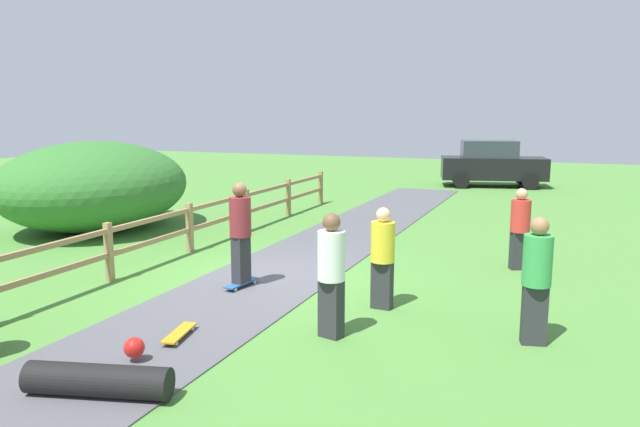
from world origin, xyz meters
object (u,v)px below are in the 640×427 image
at_px(skater_riding, 240,229).
at_px(parked_car_black, 492,164).
at_px(skateboard_loose, 179,333).
at_px(bystander_red, 520,225).
at_px(bystander_yellow, 383,254).
at_px(bush_large, 94,186).
at_px(bystander_green, 537,275).
at_px(skater_fallen, 101,378).
at_px(bystander_white, 331,270).

bearing_deg(skater_riding, parked_car_black, 82.01).
xyz_separation_m(skateboard_loose, bystander_red, (4.03, 5.67, 0.80)).
bearing_deg(bystander_yellow, bush_large, 158.98).
bearing_deg(bystander_yellow, bystander_green, -16.22).
xyz_separation_m(skater_fallen, bystander_red, (3.84, 7.38, 0.69)).
xyz_separation_m(skateboard_loose, bystander_yellow, (2.20, 2.34, 0.80)).
relative_size(bush_large, skater_fallen, 3.23).
relative_size(bystander_red, bystander_white, 0.93).
bearing_deg(skater_fallen, bystander_red, 62.49).
bearing_deg(skater_riding, skater_fallen, -81.79).
height_order(bystander_yellow, bystander_white, bystander_white).
bearing_deg(skateboard_loose, bystander_red, 54.63).
bearing_deg(bystander_yellow, bystander_red, 61.32).
height_order(skater_riding, skater_fallen, skater_riding).
relative_size(skater_riding, bystander_white, 1.07).
bearing_deg(bystander_red, bystander_green, -83.03).
bearing_deg(skateboard_loose, skater_fallen, -83.91).
height_order(skater_riding, bystander_yellow, skater_riding).
bearing_deg(skateboard_loose, bystander_yellow, 46.70).
bearing_deg(skater_fallen, bystander_white, 56.24).
bearing_deg(skater_fallen, bush_large, 132.69).
height_order(bystander_red, bystander_green, bystander_green).
relative_size(bush_large, parked_car_black, 1.20).
xyz_separation_m(skater_fallen, parked_car_black, (1.76, 21.01, 0.76)).
height_order(bystander_red, bystander_white, bystander_white).
xyz_separation_m(bush_large, parked_car_black, (8.65, 13.54, -0.21)).
relative_size(skateboard_loose, bystander_green, 0.47).
distance_m(skateboard_loose, parked_car_black, 19.42).
bearing_deg(bush_large, skater_fallen, -47.31).
bearing_deg(bystander_green, parked_car_black, 98.31).
xyz_separation_m(bush_large, bystander_green, (11.22, -4.10, -0.21)).
height_order(bush_large, bystander_red, bush_large).
bearing_deg(skateboard_loose, bush_large, 139.34).
relative_size(bystander_yellow, bystander_white, 0.93).
bearing_deg(bush_large, skateboard_loose, -40.66).
distance_m(skater_riding, parked_car_black, 17.00).
height_order(skateboard_loose, bystander_green, bystander_green).
xyz_separation_m(bush_large, bystander_yellow, (8.91, -3.42, -0.28)).
bearing_deg(skater_riding, bystander_red, 35.76).
distance_m(skater_riding, skater_fallen, 4.31).
relative_size(bush_large, bystander_red, 3.31).
relative_size(bystander_red, parked_car_black, 0.36).
distance_m(skater_riding, skateboard_loose, 2.69).
distance_m(skateboard_loose, bystander_red, 7.00).
distance_m(skater_riding, bystander_green, 5.00).
bearing_deg(skater_fallen, bystander_yellow, 63.47).
height_order(skateboard_loose, parked_car_black, parked_car_black).
bearing_deg(bystander_red, skateboard_loose, -125.37).
relative_size(skater_riding, bystander_red, 1.15).
distance_m(bush_large, bystander_green, 11.95).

